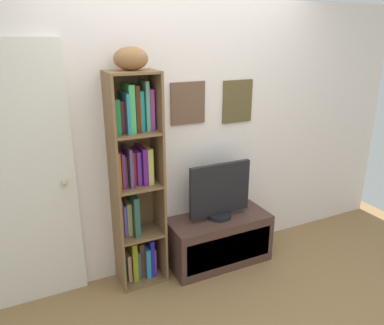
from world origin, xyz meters
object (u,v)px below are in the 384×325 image
football (131,59)px  door (22,183)px  bookshelf (134,183)px  tv_stand (219,239)px  television (220,192)px

football → door: (-0.83, 0.12, -0.86)m
bookshelf → tv_stand: bookshelf is taller
door → television: bearing=-6.7°
television → tv_stand: bearing=-90.0°
bookshelf → football: football is taller
bookshelf → door: 0.83m
tv_stand → bookshelf: bearing=172.6°
football → bookshelf: bearing=112.1°
bookshelf → door: door is taller
tv_stand → door: (-1.57, 0.19, 0.78)m
bookshelf → door: (-0.82, 0.09, 0.11)m
football → tv_stand: (0.74, -0.06, -1.64)m
tv_stand → television: bearing=90.0°
tv_stand → television: (0.00, 0.00, 0.48)m
bookshelf → television: bearing=-7.3°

